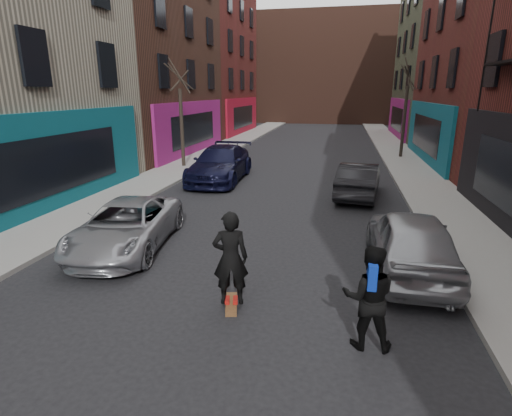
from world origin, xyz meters
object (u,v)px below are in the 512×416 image
at_px(tree_right_far, 406,102).
at_px(skateboarder, 231,258).
at_px(tree_left_far, 181,106).
at_px(pedestrian, 369,297).
at_px(parked_right_far, 410,241).
at_px(parked_left_far, 126,225).
at_px(parked_right_end, 359,180).
at_px(skateboard, 231,304).
at_px(parked_left_end, 220,164).

xyz_separation_m(tree_right_far, skateboarder, (-5.76, -20.02, -2.48)).
bearing_deg(tree_left_far, tree_right_far, 25.82).
relative_size(skateboarder, pedestrian, 1.05).
bearing_deg(tree_right_far, parked_right_far, -96.68).
relative_size(parked_left_far, parked_right_end, 1.09).
xyz_separation_m(tree_left_far, pedestrian, (9.20, -14.77, -2.47)).
bearing_deg(parked_left_far, skateboard, -41.79).
relative_size(tree_right_far, pedestrian, 3.75).
bearing_deg(tree_right_far, parked_right_end, -105.88).
bearing_deg(parked_right_far, skateboarder, 34.17).
distance_m(parked_right_far, parked_right_end, 7.00).
bearing_deg(parked_left_far, parked_right_end, 39.84).
bearing_deg(tree_right_far, tree_left_far, -154.18).
bearing_deg(parked_right_far, tree_left_far, -48.10).
distance_m(parked_right_far, skateboarder, 4.51).
xyz_separation_m(tree_left_far, parked_left_far, (3.00, -11.57, -2.74)).
bearing_deg(pedestrian, tree_left_far, -59.15).
bearing_deg(parked_right_end, tree_left_far, -18.85).
bearing_deg(tree_left_far, parked_right_far, -47.96).
height_order(tree_right_far, parked_right_end, tree_right_far).
relative_size(parked_left_end, parked_right_far, 1.26).
relative_size(parked_right_far, skateboarder, 2.34).
relative_size(tree_right_far, parked_left_far, 1.47).
distance_m(parked_left_end, pedestrian, 13.54).
xyz_separation_m(parked_left_end, parked_right_far, (7.35, -8.75, -0.06)).
bearing_deg(tree_left_far, skateboarder, -64.67).
bearing_deg(pedestrian, parked_right_far, -110.34).
bearing_deg(parked_right_far, parked_right_end, -82.33).
bearing_deg(parked_right_far, parked_left_end, -50.09).
distance_m(parked_right_far, pedestrian, 3.49).
bearing_deg(parked_right_end, parked_left_end, -8.85).
relative_size(parked_right_far, skateboard, 5.56).
distance_m(tree_right_far, parked_left_end, 13.12).
xyz_separation_m(tree_right_far, skateboard, (-5.76, -20.02, -3.48)).
xyz_separation_m(tree_right_far, pedestrian, (-3.20, -20.77, -2.62)).
distance_m(parked_right_end, pedestrian, 10.23).
xyz_separation_m(tree_left_far, parked_right_far, (10.35, -11.48, -2.62)).
distance_m(tree_left_far, parked_left_far, 12.26).
height_order(tree_left_far, parked_left_far, tree_left_far).
distance_m(tree_left_far, parked_left_end, 4.80).
bearing_deg(parked_left_far, parked_right_far, -7.14).
distance_m(tree_left_far, parked_right_end, 10.78).
relative_size(parked_left_far, pedestrian, 2.55).
xyz_separation_m(parked_left_far, skateboarder, (3.64, -2.45, 0.41)).
xyz_separation_m(tree_right_far, parked_left_far, (-9.40, -17.57, -2.89)).
relative_size(tree_left_far, skateboard, 8.12).
distance_m(parked_left_end, parked_right_end, 6.65).
height_order(parked_right_end, skateboarder, skateboarder).
distance_m(skateboard, pedestrian, 2.81).
bearing_deg(parked_left_far, parked_left_end, 82.19).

